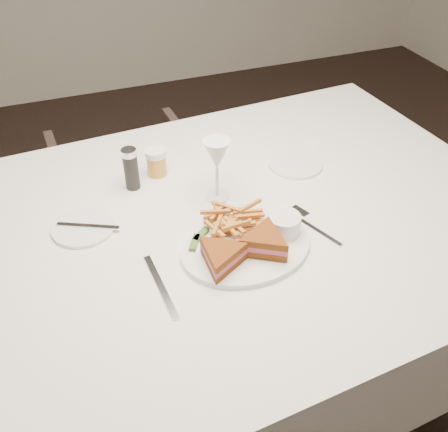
% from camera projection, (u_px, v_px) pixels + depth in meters
% --- Properties ---
extents(ground, '(5.00, 5.00, 0.00)m').
position_uv_depth(ground, '(246.00, 370.00, 1.80)').
color(ground, black).
rests_on(ground, ground).
extents(table, '(1.71, 1.20, 0.75)m').
position_uv_depth(table, '(218.00, 314.00, 1.52)').
color(table, white).
rests_on(table, ground).
extents(chair_far, '(0.60, 0.56, 0.59)m').
position_uv_depth(chair_far, '(131.00, 193.00, 2.15)').
color(chair_far, '#412F28').
rests_on(chair_far, ground).
extents(table_setting, '(0.79, 0.58, 0.18)m').
position_uv_depth(table_setting, '(228.00, 217.00, 1.24)').
color(table_setting, white).
rests_on(table_setting, table).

